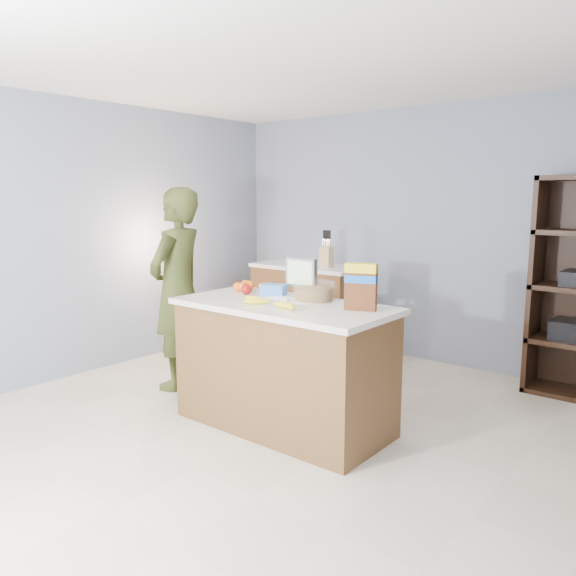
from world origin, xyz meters
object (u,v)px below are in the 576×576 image
Objects in this scene: person at (178,289)px; tv at (301,274)px; counter_peninsula at (284,370)px; cereal_box at (361,283)px.

person is 6.07× the size of tv.
tv is (-0.10, 0.32, 0.64)m from counter_peninsula.
counter_peninsula is 5.09× the size of cereal_box.
cereal_box is at bearing 75.65° from person.
tv is (1.16, 0.22, 0.20)m from person.
counter_peninsula is 0.91× the size of person.
person is at bearing 175.21° from counter_peninsula.
person reaches higher than cereal_box.
person is 5.58× the size of cereal_box.
cereal_box is at bearing -17.16° from tv.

